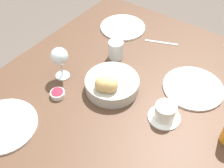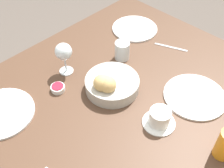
{
  "view_description": "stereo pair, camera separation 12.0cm",
  "coord_description": "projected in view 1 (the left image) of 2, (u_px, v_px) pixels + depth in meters",
  "views": [
    {
      "loc": [
        0.68,
        0.45,
        1.63
      ],
      "look_at": [
        0.0,
        -0.04,
        0.78
      ],
      "focal_mm": 45.0,
      "sensor_mm": 36.0,
      "label": 1
    },
    {
      "loc": [
        0.6,
        0.55,
        1.63
      ],
      "look_at": [
        0.0,
        -0.04,
        0.78
      ],
      "focal_mm": 45.0,
      "sensor_mm": 36.0,
      "label": 2
    }
  ],
  "objects": [
    {
      "name": "dining_table",
      "position": [
        119.0,
        106.0,
        1.27
      ],
      "size": [
        1.32,
        1.08,
        0.75
      ],
      "color": "#4C3323",
      "rests_on": "ground_plane"
    },
    {
      "name": "coffee_cup",
      "position": [
        165.0,
        113.0,
        1.09
      ],
      "size": [
        0.13,
        0.13,
        0.07
      ],
      "color": "white",
      "rests_on": "dining_table"
    },
    {
      "name": "plate_near_left",
      "position": [
        123.0,
        27.0,
        1.54
      ],
      "size": [
        0.24,
        0.24,
        0.01
      ],
      "color": "white",
      "rests_on": "dining_table"
    },
    {
      "name": "wine_glass",
      "position": [
        59.0,
        57.0,
        1.2
      ],
      "size": [
        0.08,
        0.08,
        0.16
      ],
      "color": "silver",
      "rests_on": "dining_table"
    },
    {
      "name": "jam_bowl_berry",
      "position": [
        58.0,
        94.0,
        1.18
      ],
      "size": [
        0.06,
        0.06,
        0.03
      ],
      "color": "white",
      "rests_on": "dining_table"
    },
    {
      "name": "water_tumbler",
      "position": [
        116.0,
        50.0,
        1.34
      ],
      "size": [
        0.07,
        0.07,
        0.09
      ],
      "color": "silver",
      "rests_on": "dining_table"
    },
    {
      "name": "plate_far_center",
      "position": [
        193.0,
        88.0,
        1.22
      ],
      "size": [
        0.26,
        0.26,
        0.01
      ],
      "color": "white",
      "rests_on": "dining_table"
    },
    {
      "name": "knife_silver",
      "position": [
        161.0,
        42.0,
        1.45
      ],
      "size": [
        0.07,
        0.16,
        0.0
      ],
      "color": "#B7B7BC",
      "rests_on": "dining_table"
    },
    {
      "name": "plate_near_right",
      "position": [
        3.0,
        125.0,
        1.08
      ],
      "size": [
        0.26,
        0.26,
        0.01
      ],
      "color": "white",
      "rests_on": "dining_table"
    },
    {
      "name": "bread_basket",
      "position": [
        111.0,
        84.0,
        1.19
      ],
      "size": [
        0.23,
        0.23,
        0.11
      ],
      "color": "#B2ADA3",
      "rests_on": "dining_table"
    }
  ]
}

